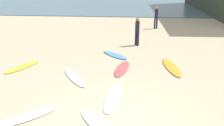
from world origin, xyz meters
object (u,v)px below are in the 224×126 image
object	(u,v)px
surfboard_5	(113,97)
surfboard_0	(122,68)
surfboard_1	(115,55)
surfboard_7	(171,67)
surfboard_4	(74,77)
surfboard_2	(26,117)
beachgoer_mid	(137,30)
surfboard_3	(23,67)
beachgoer_near	(156,16)
surfboard_6	(100,125)

from	to	relation	value
surfboard_5	surfboard_0	bearing A→B (deg)	92.08
surfboard_1	surfboard_7	distance (m)	3.35
surfboard_1	surfboard_4	world-z (taller)	surfboard_1
surfboard_2	beachgoer_mid	world-z (taller)	beachgoer_mid
surfboard_4	beachgoer_mid	distance (m)	6.18
surfboard_7	beachgoer_mid	distance (m)	4.27
surfboard_2	surfboard_0	bearing A→B (deg)	105.92
surfboard_2	surfboard_3	distance (m)	4.71
surfboard_0	surfboard_5	distance (m)	2.85
surfboard_1	beachgoer_mid	size ratio (longest dim) A/B	1.06
surfboard_0	surfboard_2	xyz separation A→B (m)	(-2.95, -4.43, -0.00)
surfboard_2	beachgoer_near	bearing A→B (deg)	118.20
surfboard_0	surfboard_4	distance (m)	2.41
surfboard_1	surfboard_2	bearing A→B (deg)	-156.25
surfboard_1	surfboard_3	distance (m)	4.98
surfboard_2	surfboard_6	size ratio (longest dim) A/B	1.01
surfboard_2	surfboard_7	size ratio (longest dim) A/B	0.86
surfboard_4	surfboard_5	xyz separation A→B (m)	(1.89, -1.65, -0.00)
surfboard_2	beachgoer_near	world-z (taller)	beachgoer_near
surfboard_0	surfboard_1	world-z (taller)	surfboard_1
surfboard_0	beachgoer_mid	distance (m)	4.37
surfboard_3	surfboard_5	size ratio (longest dim) A/B	0.85
surfboard_3	beachgoer_mid	xyz separation A→B (m)	(5.74, 4.37, 0.98)
surfboard_5	surfboard_7	size ratio (longest dim) A/B	0.98
surfboard_3	beachgoer_mid	size ratio (longest dim) A/B	1.15
surfboard_1	surfboard_2	xyz separation A→B (m)	(-2.46, -6.42, -0.00)
surfboard_7	beachgoer_near	size ratio (longest dim) A/B	1.36
surfboard_4	beachgoer_near	bearing A→B (deg)	-146.65
surfboard_1	surfboard_5	xyz separation A→B (m)	(0.28, -4.83, -0.01)
surfboard_2	beachgoer_mid	bearing A→B (deg)	116.18
surfboard_0	beachgoer_mid	xyz separation A→B (m)	(0.77, 4.19, 0.98)
surfboard_6	surfboard_4	bearing A→B (deg)	-105.96
surfboard_1	beachgoer_mid	bearing A→B (deg)	14.77
surfboard_2	surfboard_1	bearing A→B (deg)	118.60
surfboard_4	beachgoer_near	size ratio (longest dim) A/B	1.27
surfboard_4	surfboard_7	world-z (taller)	surfboard_7
surfboard_3	surfboard_4	distance (m)	3.04
surfboard_6	beachgoer_near	size ratio (longest dim) A/B	1.15
surfboard_7	surfboard_1	bearing A→B (deg)	-37.13
surfboard_1	surfboard_5	world-z (taller)	surfboard_1
surfboard_2	surfboard_6	world-z (taller)	surfboard_2
surfboard_2	beachgoer_near	xyz separation A→B (m)	(5.39, 13.81, 1.01)
surfboard_2	surfboard_4	size ratio (longest dim) A/B	0.92
surfboard_0	surfboard_2	size ratio (longest dim) A/B	0.98
surfboard_1	beachgoer_near	bearing A→B (deg)	23.01
surfboard_7	beachgoer_mid	xyz separation A→B (m)	(-1.67, 3.81, 0.98)
beachgoer_near	surfboard_7	bearing A→B (deg)	-116.23
surfboard_1	surfboard_6	world-z (taller)	surfboard_1
surfboard_3	surfboard_7	xyz separation A→B (m)	(7.41, 0.56, 0.01)
surfboard_7	beachgoer_mid	world-z (taller)	beachgoer_mid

